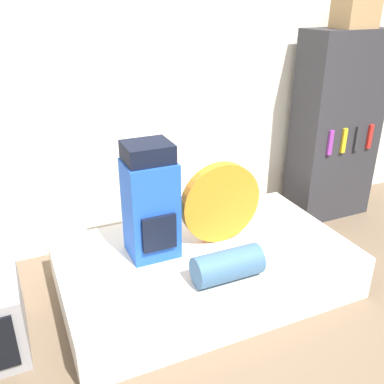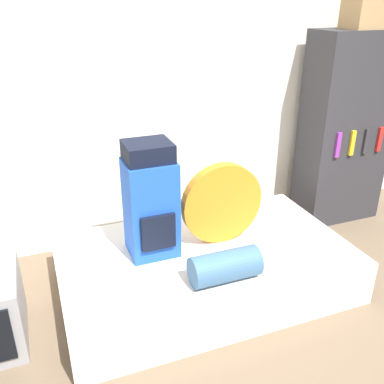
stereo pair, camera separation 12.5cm
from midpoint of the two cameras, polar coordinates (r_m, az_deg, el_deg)
ground_plane at (r=2.57m, az=6.48°, el=-23.93°), size 16.00×16.00×0.00m
wall_back at (r=3.40m, az=-6.37°, el=13.98°), size 8.00×0.05×2.60m
bed at (r=3.09m, az=2.87°, el=-10.08°), size 1.99×1.17×0.32m
backpack at (r=2.80m, az=-4.28°, el=-1.29°), size 0.32×0.32×0.78m
tent_bag at (r=2.98m, az=5.19°, el=-1.51°), size 0.58×0.08×0.58m
sleeping_roll at (r=2.66m, az=5.78°, el=-9.85°), size 0.43×0.20×0.20m
bookshelf at (r=4.09m, az=20.49°, el=7.78°), size 0.74×0.41×1.68m
cardboard_box at (r=3.92m, az=23.06°, el=21.07°), size 0.31×0.25×0.23m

